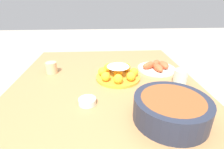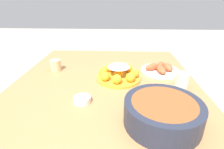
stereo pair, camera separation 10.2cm
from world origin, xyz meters
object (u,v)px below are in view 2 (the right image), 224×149
object	(u,v)px
seafood_platter	(160,69)
cup_near	(56,65)
dining_table	(105,96)
sauce_bowl	(82,99)
serving_bowl	(163,112)
cup_far	(182,81)
cake_plate	(118,74)

from	to	relation	value
seafood_platter	cup_near	xyz separation A→B (m)	(0.01, -0.70, 0.02)
dining_table	seafood_platter	xyz separation A→B (m)	(-0.17, 0.35, 0.11)
dining_table	sauce_bowl	xyz separation A→B (m)	(0.21, -0.09, 0.10)
seafood_platter	serving_bowl	bearing A→B (deg)	-11.03
serving_bowl	sauce_bowl	size ratio (longest dim) A/B	3.67
dining_table	cup_far	size ratio (longest dim) A/B	14.31
sauce_bowl	dining_table	bearing A→B (deg)	156.48
dining_table	serving_bowl	size ratio (longest dim) A/B	4.20
dining_table	sauce_bowl	world-z (taller)	sauce_bowl
cup_far	cup_near	bearing A→B (deg)	-105.35
seafood_platter	cup_far	world-z (taller)	cup_far
serving_bowl	dining_table	bearing A→B (deg)	-143.87
cup_far	cake_plate	bearing A→B (deg)	-106.17
serving_bowl	sauce_bowl	distance (m)	0.37
dining_table	seafood_platter	distance (m)	0.41
cake_plate	seafood_platter	world-z (taller)	cake_plate
serving_bowl	seafood_platter	world-z (taller)	serving_bowl
seafood_platter	sauce_bowl	bearing A→B (deg)	-49.28
seafood_platter	cup_near	size ratio (longest dim) A/B	3.43
cake_plate	cup_near	xyz separation A→B (m)	(-0.11, -0.42, 0.00)
serving_bowl	cup_far	bearing A→B (deg)	150.69
cake_plate	seafood_platter	xyz separation A→B (m)	(-0.12, 0.28, -0.01)
cake_plate	sauce_bowl	world-z (taller)	cake_plate
serving_bowl	seafood_platter	size ratio (longest dim) A/B	1.19
cup_far	dining_table	bearing A→B (deg)	-96.13
sauce_bowl	seafood_platter	bearing A→B (deg)	130.72
cake_plate	serving_bowl	world-z (taller)	serving_bowl
cup_near	dining_table	bearing A→B (deg)	64.51
cup_near	seafood_platter	bearing A→B (deg)	90.43
seafood_platter	cup_far	bearing A→B (deg)	17.44
sauce_bowl	cup_far	world-z (taller)	cup_far
serving_bowl	cup_far	xyz separation A→B (m)	(-0.30, 0.17, -0.01)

